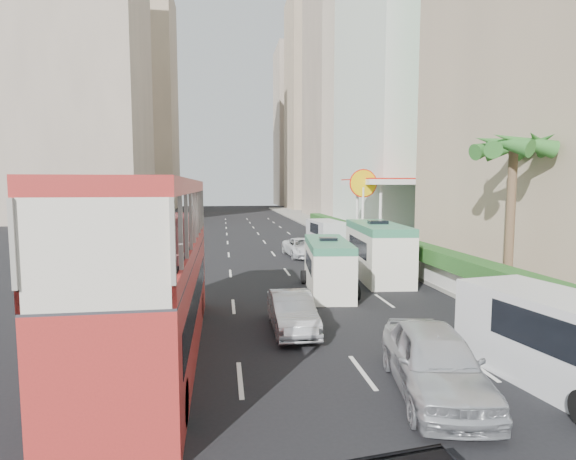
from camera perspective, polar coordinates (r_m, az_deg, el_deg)
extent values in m
plane|color=black|center=(14.42, 8.48, -14.24)|extent=(200.00, 200.00, 0.00)
cube|color=#B82B27|center=(13.34, -16.95, -4.79)|extent=(2.50, 11.00, 5.06)
imported|color=silver|center=(15.62, 0.51, -12.61)|extent=(1.37, 3.89, 1.28)
imported|color=silver|center=(11.77, 17.97, -19.18)|extent=(2.71, 4.98, 1.61)
imported|color=silver|center=(31.31, 1.83, -3.38)|extent=(2.47, 4.70, 1.26)
cube|color=silver|center=(20.90, 5.09, -4.59)|extent=(2.41, 5.57, 2.39)
cube|color=silver|center=(24.43, 11.28, -2.60)|extent=(2.75, 6.70, 2.90)
cube|color=silver|center=(13.06, 32.02, -12.10)|extent=(3.07, 5.79, 2.20)
cube|color=silver|center=(37.12, 4.85, -0.39)|extent=(2.43, 5.28, 2.06)
cube|color=#99968C|center=(40.42, 10.50, -1.32)|extent=(6.00, 120.00, 0.18)
cube|color=silver|center=(29.14, 12.26, -2.83)|extent=(0.30, 44.00, 1.00)
cube|color=#2D6626|center=(29.03, 12.29, -1.17)|extent=(1.10, 44.00, 0.70)
cylinder|color=brown|center=(20.72, 26.38, 0.86)|extent=(0.36, 0.36, 6.40)
cube|color=silver|center=(38.66, 12.93, 2.28)|extent=(6.50, 8.00, 5.50)
cube|color=#B5A38F|center=(76.98, 9.19, 20.66)|extent=(16.00, 16.00, 50.00)
cube|color=tan|center=(98.76, 4.25, 15.55)|extent=(14.00, 14.00, 44.00)
cube|color=#B5A38F|center=(119.80, 1.91, 12.83)|extent=(14.00, 14.00, 40.00)
cube|color=#B5A38F|center=(73.95, -25.53, 21.65)|extent=(18.00, 18.00, 52.00)
cube|color=tan|center=(106.10, -18.61, 15.13)|extent=(16.00, 16.00, 46.00)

